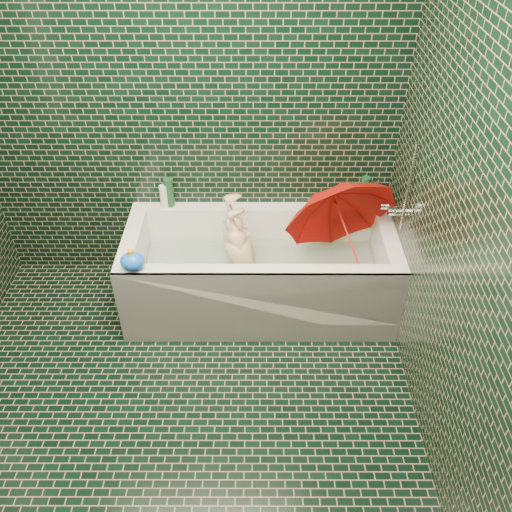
{
  "coord_description": "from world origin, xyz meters",
  "views": [
    {
      "loc": [
        0.43,
        -1.65,
        2.54
      ],
      "look_at": [
        0.42,
        0.82,
        0.55
      ],
      "focal_mm": 38.0,
      "sensor_mm": 36.0,
      "label": 1
    }
  ],
  "objects_px": {
    "bathtub": "(260,279)",
    "bath_toy": "(132,261)",
    "umbrella": "(347,232)",
    "child": "(245,262)",
    "rubber_duck": "(352,199)"
  },
  "relations": [
    {
      "from": "bathtub",
      "to": "bath_toy",
      "type": "distance_m",
      "value": 0.88
    },
    {
      "from": "umbrella",
      "to": "bath_toy",
      "type": "height_order",
      "value": "umbrella"
    },
    {
      "from": "child",
      "to": "umbrella",
      "type": "height_order",
      "value": "umbrella"
    },
    {
      "from": "bathtub",
      "to": "umbrella",
      "type": "height_order",
      "value": "umbrella"
    },
    {
      "from": "bathtub",
      "to": "rubber_duck",
      "type": "xyz_separation_m",
      "value": [
        0.61,
        0.36,
        0.38
      ]
    },
    {
      "from": "rubber_duck",
      "to": "bath_toy",
      "type": "xyz_separation_m",
      "value": [
        -1.33,
        -0.67,
        0.01
      ]
    },
    {
      "from": "rubber_duck",
      "to": "bath_toy",
      "type": "distance_m",
      "value": 1.49
    },
    {
      "from": "child",
      "to": "umbrella",
      "type": "distance_m",
      "value": 0.69
    },
    {
      "from": "bathtub",
      "to": "child",
      "type": "bearing_deg",
      "value": 152.34
    },
    {
      "from": "rubber_duck",
      "to": "bath_toy",
      "type": "bearing_deg",
      "value": -176.38
    },
    {
      "from": "child",
      "to": "umbrella",
      "type": "relative_size",
      "value": 1.35
    },
    {
      "from": "child",
      "to": "bathtub",
      "type": "bearing_deg",
      "value": 57.63
    },
    {
      "from": "bathtub",
      "to": "rubber_duck",
      "type": "relative_size",
      "value": 13.02
    },
    {
      "from": "bath_toy",
      "to": "rubber_duck",
      "type": "bearing_deg",
      "value": 13.99
    },
    {
      "from": "child",
      "to": "bath_toy",
      "type": "distance_m",
      "value": 0.78
    }
  ]
}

